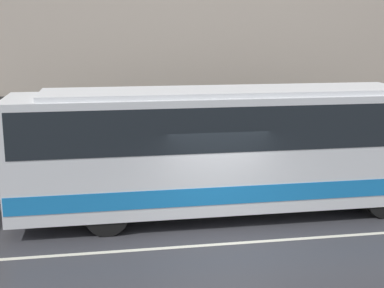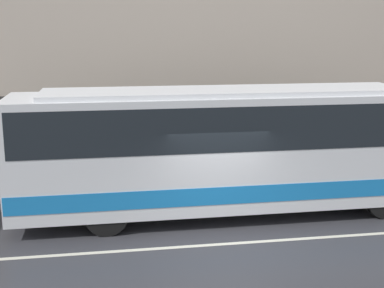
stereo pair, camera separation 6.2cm
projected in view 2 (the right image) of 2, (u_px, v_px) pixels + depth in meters
ground_plane at (226, 244)px, 12.54m from camera, size 60.00×60.00×0.00m
sidewalk at (189, 180)px, 17.68m from camera, size 60.00×2.67×0.12m
building_facade at (182, 8)px, 17.93m from camera, size 60.00×0.35×11.69m
lane_stripe at (226, 244)px, 12.54m from camera, size 54.00×0.14×0.01m
transit_bus at (228, 144)px, 14.30m from camera, size 11.35×2.54×3.41m
pedestrian_waiting at (205, 154)px, 17.48m from camera, size 0.36×0.36×1.75m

